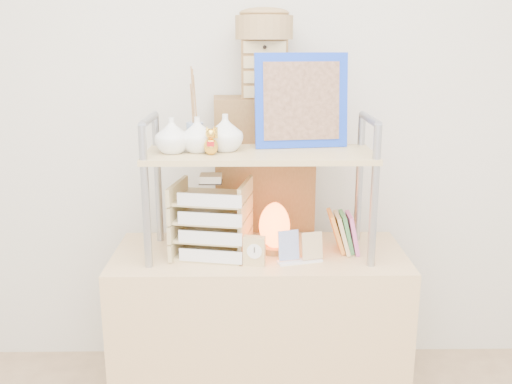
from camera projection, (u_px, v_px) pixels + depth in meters
desk at (259, 334)px, 2.45m from camera, size 1.20×0.50×0.75m
cabinet at (263, 239)px, 2.73m from camera, size 0.46×0.27×1.35m
hutch at (248, 147)px, 2.26m from camera, size 0.90×0.34×0.80m
letter_tray at (212, 223)px, 2.30m from camera, size 0.32×0.30×0.33m
salt_lamp at (274, 227)px, 2.33m from camera, size 0.14×0.13×0.21m
desk_clock at (254, 251)px, 2.20m from camera, size 0.09×0.05×0.12m
postcard_stand at (300, 253)px, 2.24m from camera, size 0.19×0.09×0.13m
drawer_chest at (264, 69)px, 2.50m from camera, size 0.20×0.16×0.25m
woven_basket at (264, 28)px, 2.46m from camera, size 0.25×0.25×0.10m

